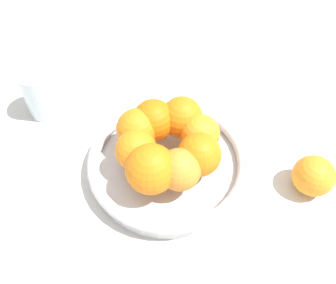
{
  "coord_description": "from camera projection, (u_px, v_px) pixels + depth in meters",
  "views": [
    {
      "loc": [
        -0.29,
        0.15,
        0.48
      ],
      "look_at": [
        0.0,
        0.0,
        0.07
      ],
      "focal_mm": 35.0,
      "sensor_mm": 36.0,
      "label": 1
    }
  ],
  "objects": [
    {
      "name": "ground_plane",
      "position": [
        168.0,
        168.0,
        0.58
      ],
      "size": [
        4.0,
        4.0,
        0.0
      ],
      "primitive_type": "plane",
      "color": "beige"
    },
    {
      "name": "fruit_bowl",
      "position": [
        168.0,
        162.0,
        0.56
      ],
      "size": [
        0.27,
        0.27,
        0.04
      ],
      "color": "silver",
      "rests_on": "ground_plane"
    },
    {
      "name": "orange_pile",
      "position": [
        166.0,
        142.0,
        0.52
      ],
      "size": [
        0.18,
        0.18,
        0.08
      ],
      "color": "orange",
      "rests_on": "fruit_bowl"
    },
    {
      "name": "stray_orange",
      "position": [
        313.0,
        176.0,
        0.53
      ],
      "size": [
        0.07,
        0.07,
        0.07
      ],
      "primitive_type": "sphere",
      "color": "orange",
      "rests_on": "ground_plane"
    },
    {
      "name": "drinking_glass",
      "position": [
        42.0,
        92.0,
        0.63
      ],
      "size": [
        0.07,
        0.07,
        0.1
      ],
      "primitive_type": "cylinder",
      "color": "silver",
      "rests_on": "ground_plane"
    }
  ]
}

